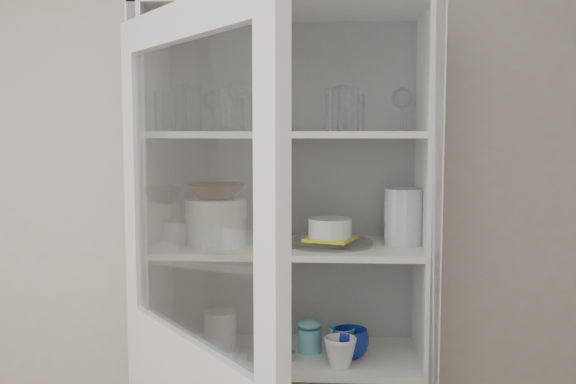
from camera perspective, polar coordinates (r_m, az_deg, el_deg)
The scene contains 31 objects.
wall_back at distance 2.54m, azimuth -4.21°, elevation -2.79°, with size 3.60×0.02×2.60m, color #C2B4A0.
pantry_cabinet at distance 2.44m, azimuth 0.09°, elevation -11.79°, with size 1.00×0.45×2.10m.
tumbler_0 at distance 2.21m, azimuth -10.93°, elevation 7.07°, with size 0.07×0.07×0.14m, color silver.
tumbler_1 at distance 2.17m, azimuth -5.09°, elevation 7.27°, with size 0.07×0.07×0.14m, color silver.
tumbler_2 at distance 2.12m, azimuth -4.75°, elevation 7.32°, with size 0.07×0.07×0.14m, color silver.
tumbler_3 at distance 2.11m, azimuth 4.17°, elevation 7.12°, with size 0.06×0.06×0.13m, color silver.
tumbler_4 at distance 2.11m, azimuth 5.37°, elevation 7.34°, with size 0.07×0.07×0.14m, color silver.
tumbler_5 at distance 2.13m, azimuth 4.29°, elevation 7.30°, with size 0.07×0.07×0.14m, color silver.
tumbler_6 at distance 2.16m, azimuth 6.01°, elevation 7.02°, with size 0.06×0.06×0.12m, color silver.
tumbler_7 at distance 2.30m, azimuth -10.15°, elevation 7.22°, with size 0.08×0.08×0.15m, color silver.
tumbler_8 at distance 2.29m, azimuth -9.46°, elevation 7.16°, with size 0.07×0.07×0.14m, color silver.
tumbler_9 at distance 2.26m, azimuth -1.24°, elevation 7.30°, with size 0.07×0.07×0.15m, color silver.
tumbler_10 at distance 2.29m, azimuth -3.43°, elevation 7.09°, with size 0.07×0.07×0.14m, color silver.
goblet_0 at distance 2.37m, azimuth -6.69°, elevation 7.28°, with size 0.07×0.07×0.16m, color silver, non-canonical shape.
goblet_1 at distance 2.39m, azimuth -1.12°, elevation 7.54°, with size 0.08×0.08×0.18m, color silver, non-canonical shape.
goblet_2 at distance 2.39m, azimuth 4.81°, elevation 7.65°, with size 0.08×0.08×0.19m, color silver, non-canonical shape.
goblet_3 at distance 2.40m, azimuth 10.08°, elevation 7.41°, with size 0.08×0.08×0.17m, color silver, non-canonical shape.
plate_stack_front at distance 2.28m, azimuth -6.38°, elevation -3.49°, with size 0.21×0.21×0.10m, color silver.
plate_stack_back at distance 2.44m, azimuth -8.30°, elevation -3.25°, with size 0.23×0.23×0.07m, color silver.
cream_bowl at distance 2.26m, azimuth -6.40°, elevation -1.43°, with size 0.22×0.22×0.07m, color beige.
terracotta_bowl at distance 2.26m, azimuth -6.41°, elevation 0.08°, with size 0.21×0.21×0.05m, color #432614.
glass_platter at distance 2.27m, azimuth 3.76°, elevation -4.52°, with size 0.30×0.30×0.02m, color silver.
yellow_trivet at distance 2.27m, azimuth 3.76°, elevation -4.17°, with size 0.15×0.15×0.01m, color yellow.
white_ramekin at distance 2.26m, azimuth 3.77°, elevation -3.20°, with size 0.16×0.16×0.07m, color silver.
grey_bowl_stack at distance 2.30m, azimuth 10.27°, elevation -2.18°, with size 0.14×0.14×0.20m, color #B3BFC0.
mug_blue at distance 2.34m, azimuth 5.54°, elevation -13.23°, with size 0.13×0.13×0.10m, color navy.
mug_teal at distance 2.41m, azimuth 4.83°, elevation -12.91°, with size 0.10×0.10×0.09m, color teal.
mug_white at distance 2.25m, azimuth 4.66°, elevation -14.01°, with size 0.11×0.11×0.10m, color silver.
teal_jar at distance 2.39m, azimuth 1.96°, elevation -12.83°, with size 0.09×0.09×0.10m.
measuring_cups at distance 2.32m, azimuth -1.15°, elevation -14.22°, with size 0.10×0.10×0.04m, color silver.
white_canister at distance 2.42m, azimuth -6.04°, elevation -12.13°, with size 0.12×0.12×0.14m, color silver.
Camera 1 is at (0.34, -0.99, 1.66)m, focal length 40.00 mm.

